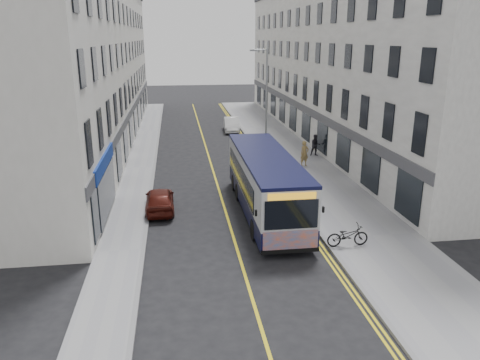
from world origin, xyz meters
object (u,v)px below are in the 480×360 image
object	(u,v)px
city_bus	(266,182)
car_maroon	(160,199)
pedestrian_far	(316,145)
car_white	(232,125)
pedestrian_near	(304,154)
bicycle	(348,236)
streetlamp	(265,99)

from	to	relation	value
city_bus	car_maroon	world-z (taller)	city_bus
pedestrian_far	car_maroon	bearing A→B (deg)	-136.63
pedestrian_far	car_white	distance (m)	12.06
car_white	pedestrian_near	bearing A→B (deg)	-72.13
bicycle	pedestrian_near	distance (m)	13.08
pedestrian_far	car_white	bearing A→B (deg)	117.16
streetlamp	city_bus	distance (m)	11.97
streetlamp	pedestrian_near	distance (m)	5.12
city_bus	car_white	bearing A→B (deg)	87.60
bicycle	car_maroon	distance (m)	9.96
streetlamp	car_maroon	bearing A→B (deg)	-126.15
bicycle	car_white	size ratio (longest dim) A/B	0.46
bicycle	streetlamp	bearing A→B (deg)	0.89
streetlamp	pedestrian_near	xyz separation A→B (m)	(2.22, -3.14, -3.38)
pedestrian_near	car_white	bearing A→B (deg)	87.49
city_bus	pedestrian_far	xyz separation A→B (m)	(5.98, 11.03, -0.77)
pedestrian_near	pedestrian_far	bearing A→B (deg)	42.45
car_white	car_maroon	bearing A→B (deg)	-103.22
pedestrian_near	city_bus	bearing A→B (deg)	-134.37
car_white	pedestrian_far	bearing A→B (deg)	-61.50
city_bus	pedestrian_far	size ratio (longest dim) A/B	6.58
car_maroon	pedestrian_near	bearing A→B (deg)	-144.75
pedestrian_near	bicycle	bearing A→B (deg)	-113.98
city_bus	pedestrian_near	bearing A→B (deg)	62.32
streetlamp	car_white	world-z (taller)	streetlamp
pedestrian_near	car_maroon	bearing A→B (deg)	-160.29
pedestrian_near	car_maroon	xyz separation A→B (m)	(-9.79, -7.22, -0.37)
streetlamp	car_maroon	world-z (taller)	streetlamp
bicycle	pedestrian_far	xyz separation A→B (m)	(3.27, 15.67, 0.34)
car_white	streetlamp	bearing A→B (deg)	-79.64
pedestrian_far	car_maroon	xyz separation A→B (m)	(-11.40, -9.91, -0.31)
city_bus	car_maroon	distance (m)	5.64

